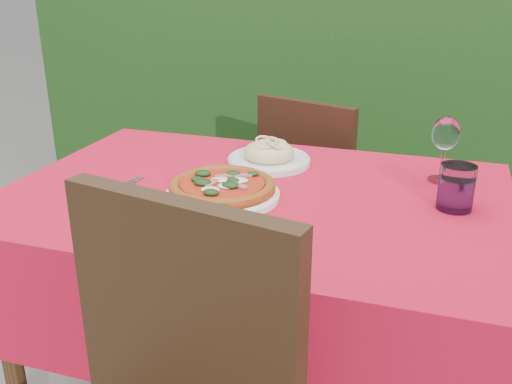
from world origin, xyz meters
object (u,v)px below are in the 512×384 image
(pasta_plate, at_px, (269,156))
(fork, at_px, (118,189))
(water_glass, at_px, (456,190))
(chair_far, at_px, (316,192))
(pizza_plate, at_px, (222,189))
(wine_glass, at_px, (445,136))

(pasta_plate, height_order, fork, pasta_plate)
(pasta_plate, bearing_deg, water_glass, -19.42)
(chair_far, relative_size, fork, 4.70)
(fork, bearing_deg, water_glass, 16.03)
(chair_far, distance_m, pasta_plate, 0.55)
(pizza_plate, bearing_deg, pasta_plate, 83.62)
(pizza_plate, height_order, wine_glass, wine_glass)
(pizza_plate, distance_m, pasta_plate, 0.29)
(water_glass, bearing_deg, wine_glass, 100.80)
(water_glass, distance_m, fork, 0.83)
(chair_far, bearing_deg, wine_glass, 150.94)
(pizza_plate, xyz_separation_m, pasta_plate, (0.03, 0.29, 0.00))
(fork, bearing_deg, wine_glass, 28.91)
(water_glass, bearing_deg, chair_far, 125.53)
(pasta_plate, height_order, water_glass, water_glass)
(pizza_plate, relative_size, wine_glass, 1.73)
(pasta_plate, distance_m, water_glass, 0.54)
(water_glass, bearing_deg, pasta_plate, 160.58)
(pasta_plate, bearing_deg, fork, -133.73)
(pizza_plate, xyz_separation_m, water_glass, (0.54, 0.11, 0.02))
(water_glass, bearing_deg, pizza_plate, -168.85)
(chair_far, distance_m, pizza_plate, 0.81)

